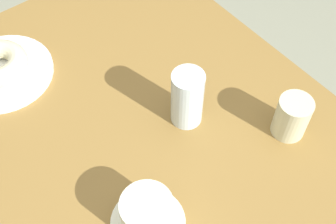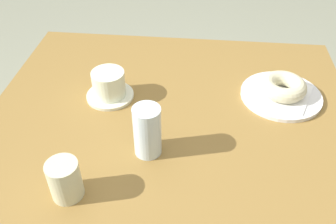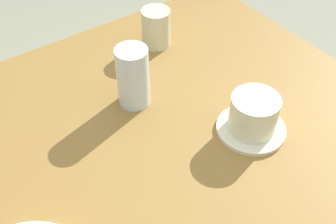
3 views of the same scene
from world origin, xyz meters
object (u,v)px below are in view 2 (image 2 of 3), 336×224
(donut_sugar_ring, at_px, (283,87))
(water_glass, at_px, (147,131))
(plate_sugar_ring, at_px, (281,95))
(sugar_jar, at_px, (65,180))
(coffee_cup, at_px, (109,86))

(donut_sugar_ring, relative_size, water_glass, 0.99)
(plate_sugar_ring, distance_m, donut_sugar_ring, 0.03)
(donut_sugar_ring, bearing_deg, sugar_jar, 38.26)
(coffee_cup, xyz_separation_m, sugar_jar, (0.01, 0.32, 0.01))
(water_glass, bearing_deg, coffee_cup, -55.44)
(water_glass, bearing_deg, donut_sugar_ring, -144.17)
(donut_sugar_ring, xyz_separation_m, coffee_cup, (0.45, 0.05, 0.00))
(coffee_cup, bearing_deg, water_glass, 124.56)
(water_glass, bearing_deg, plate_sugar_ring, -144.17)
(coffee_cup, distance_m, sugar_jar, 0.32)
(sugar_jar, bearing_deg, coffee_cup, -92.16)
(donut_sugar_ring, relative_size, sugar_jar, 1.42)
(coffee_cup, bearing_deg, sugar_jar, 87.84)
(plate_sugar_ring, xyz_separation_m, sugar_jar, (0.46, 0.37, 0.04))
(plate_sugar_ring, height_order, donut_sugar_ring, donut_sugar_ring)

